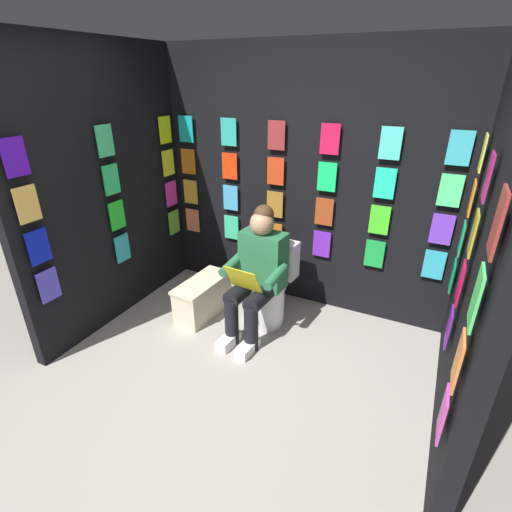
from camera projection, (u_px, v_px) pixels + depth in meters
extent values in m
plane|color=#9E998E|center=(191.00, 432.00, 2.57)|extent=(30.00, 30.00, 0.00)
cube|color=black|center=(303.00, 184.00, 3.66)|extent=(3.00, 0.10, 2.47)
cube|color=#E16C49|center=(193.00, 220.00, 4.33)|extent=(0.17, 0.01, 0.26)
cube|color=#37C587|center=(231.00, 227.00, 4.13)|extent=(0.17, 0.01, 0.26)
cube|color=#C35E1F|center=(274.00, 235.00, 3.92)|extent=(0.17, 0.01, 0.26)
cube|color=purple|center=(322.00, 244.00, 3.72)|extent=(0.17, 0.01, 0.26)
cube|color=green|center=(374.00, 254.00, 3.52)|extent=(0.17, 0.01, 0.26)
cube|color=#2DA7C3|center=(434.00, 265.00, 3.31)|extent=(0.17, 0.01, 0.26)
cube|color=gold|center=(191.00, 192.00, 4.19)|extent=(0.17, 0.01, 0.26)
cube|color=#44A0D6|center=(231.00, 198.00, 3.99)|extent=(0.17, 0.01, 0.26)
cube|color=#9A6921|center=(275.00, 204.00, 3.78)|extent=(0.17, 0.01, 0.26)
cube|color=#993F1B|center=(324.00, 212.00, 3.58)|extent=(0.17, 0.01, 0.26)
cube|color=#40DA22|center=(379.00, 220.00, 3.38)|extent=(0.17, 0.01, 0.26)
cube|color=#6F35D4|center=(442.00, 229.00, 3.17)|extent=(0.17, 0.01, 0.26)
cube|color=#B45E14|center=(188.00, 162.00, 4.05)|extent=(0.17, 0.01, 0.26)
cube|color=red|center=(230.00, 166.00, 3.85)|extent=(0.17, 0.01, 0.26)
cube|color=red|center=(276.00, 171.00, 3.64)|extent=(0.17, 0.01, 0.26)
cube|color=#15E467|center=(327.00, 177.00, 3.44)|extent=(0.17, 0.01, 0.26)
cube|color=#1DE6B2|center=(385.00, 183.00, 3.24)|extent=(0.17, 0.01, 0.26)
cube|color=#4EE886|center=(450.00, 191.00, 3.03)|extent=(0.17, 0.01, 0.26)
cube|color=#1297A7|center=(186.00, 129.00, 3.91)|extent=(0.17, 0.01, 0.26)
cube|color=teal|center=(229.00, 132.00, 3.71)|extent=(0.17, 0.01, 0.26)
cube|color=maroon|center=(276.00, 135.00, 3.50)|extent=(0.17, 0.01, 0.26)
cube|color=#D51441|center=(330.00, 139.00, 3.30)|extent=(0.17, 0.01, 0.26)
cube|color=#4ADBD0|center=(391.00, 143.00, 3.09)|extent=(0.17, 0.01, 0.26)
cube|color=#35AFC8|center=(460.00, 148.00, 2.89)|extent=(0.17, 0.01, 0.26)
cube|color=black|center=(485.00, 253.00, 2.22)|extent=(0.10, 1.95, 2.47)
cube|color=#0A8D4B|center=(452.00, 276.00, 3.13)|extent=(0.01, 0.17, 0.26)
cube|color=#681C94|center=(449.00, 327.00, 2.49)|extent=(0.01, 0.17, 0.26)
cube|color=#CF40AD|center=(443.00, 414.00, 1.85)|extent=(0.01, 0.17, 0.26)
cube|color=#18A552|center=(462.00, 239.00, 2.99)|extent=(0.01, 0.17, 0.26)
cube|color=#CD0B3E|center=(460.00, 283.00, 2.35)|extent=(0.01, 0.17, 0.26)
cube|color=orange|center=(458.00, 361.00, 1.71)|extent=(0.01, 0.17, 0.26)
cube|color=orange|center=(472.00, 198.00, 2.85)|extent=(0.01, 0.17, 0.26)
cube|color=#A89A21|center=(473.00, 233.00, 2.21)|extent=(0.01, 0.17, 0.26)
cube|color=#49D65E|center=(476.00, 298.00, 1.57)|extent=(0.01, 0.17, 0.26)
cube|color=yellow|center=(483.00, 153.00, 2.71)|extent=(0.01, 0.17, 0.26)
cube|color=#9F1A5D|center=(488.00, 177.00, 2.07)|extent=(0.01, 0.17, 0.26)
cube|color=maroon|center=(498.00, 223.00, 1.43)|extent=(0.01, 0.17, 0.26)
cube|color=black|center=(106.00, 191.00, 3.43)|extent=(0.10, 1.95, 2.47)
cube|color=#483FCF|center=(49.00, 285.00, 2.99)|extent=(0.01, 0.17, 0.26)
cube|color=#2AA8B5|center=(123.00, 248.00, 3.63)|extent=(0.01, 0.17, 0.26)
cube|color=#59A92F|center=(174.00, 222.00, 4.27)|extent=(0.01, 0.17, 0.26)
cube|color=#0B1ABB|center=(39.00, 247.00, 2.85)|extent=(0.01, 0.17, 0.26)
cube|color=green|center=(117.00, 215.00, 3.49)|extent=(0.01, 0.17, 0.26)
cube|color=#D62AA7|center=(171.00, 194.00, 4.13)|extent=(0.01, 0.17, 0.26)
cube|color=#EBB551|center=(27.00, 204.00, 2.71)|extent=(0.01, 0.17, 0.26)
cube|color=#2AC565|center=(111.00, 180.00, 3.35)|extent=(0.01, 0.17, 0.26)
cube|color=yellow|center=(168.00, 163.00, 3.99)|extent=(0.01, 0.17, 0.26)
cube|color=#4711B2|center=(15.00, 157.00, 2.57)|extent=(0.01, 0.17, 0.26)
cube|color=#39C578|center=(105.00, 141.00, 3.21)|extent=(0.01, 0.17, 0.26)
cube|color=#D6EB10|center=(165.00, 130.00, 3.85)|extent=(0.01, 0.17, 0.26)
cylinder|color=white|center=(264.00, 304.00, 3.64)|extent=(0.38, 0.38, 0.40)
cylinder|color=white|center=(265.00, 285.00, 3.55)|extent=(0.41, 0.41, 0.02)
cube|color=white|center=(278.00, 258.00, 3.68)|extent=(0.39, 0.21, 0.36)
cylinder|color=white|center=(274.00, 261.00, 3.61)|extent=(0.39, 0.10, 0.39)
cube|color=#286B42|center=(263.00, 260.00, 3.41)|extent=(0.41, 0.25, 0.52)
sphere|color=tan|center=(262.00, 223.00, 3.23)|extent=(0.21, 0.21, 0.21)
sphere|color=#472D19|center=(264.00, 215.00, 3.23)|extent=(0.17, 0.17, 0.17)
cylinder|color=black|center=(262.00, 296.00, 3.31)|extent=(0.18, 0.41, 0.15)
cylinder|color=black|center=(242.00, 290.00, 3.40)|extent=(0.18, 0.41, 0.15)
cylinder|color=black|center=(251.00, 329.00, 3.27)|extent=(0.12, 0.12, 0.42)
cylinder|color=black|center=(232.00, 322.00, 3.36)|extent=(0.12, 0.12, 0.42)
cube|color=white|center=(248.00, 348.00, 3.29)|extent=(0.13, 0.27, 0.09)
cube|color=white|center=(228.00, 341.00, 3.38)|extent=(0.13, 0.27, 0.09)
cylinder|color=#286B42|center=(276.00, 276.00, 3.18)|extent=(0.11, 0.31, 0.13)
cylinder|color=#286B42|center=(232.00, 264.00, 3.38)|extent=(0.11, 0.31, 0.13)
cube|color=gold|center=(243.00, 280.00, 3.16)|extent=(0.31, 0.15, 0.23)
cube|color=beige|center=(203.00, 299.00, 3.78)|extent=(0.30, 0.63, 0.34)
cube|color=beige|center=(202.00, 282.00, 3.70)|extent=(0.32, 0.66, 0.03)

